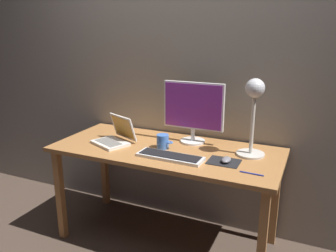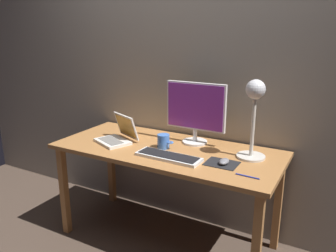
# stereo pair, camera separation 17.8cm
# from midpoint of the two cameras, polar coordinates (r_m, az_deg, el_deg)

# --- Properties ---
(ground_plane) EXTENTS (4.80, 4.80, 0.00)m
(ground_plane) POSITION_cam_midpoint_polar(r_m,az_deg,el_deg) (2.74, -2.27, -18.45)
(ground_plane) COLOR #47382D
(ground_plane) RESTS_ON ground
(back_wall) EXTENTS (4.80, 0.06, 2.60)m
(back_wall) POSITION_cam_midpoint_polar(r_m,az_deg,el_deg) (2.63, 1.35, 10.57)
(back_wall) COLOR gray
(back_wall) RESTS_ON ground
(desk) EXTENTS (1.60, 0.70, 0.74)m
(desk) POSITION_cam_midpoint_polar(r_m,az_deg,el_deg) (2.43, -2.45, -5.51)
(desk) COLOR #A8703D
(desk) RESTS_ON ground
(monitor) EXTENTS (0.45, 0.18, 0.45)m
(monitor) POSITION_cam_midpoint_polar(r_m,az_deg,el_deg) (2.45, 2.19, 2.79)
(monitor) COLOR silver
(monitor) RESTS_ON desk
(keyboard_main) EXTENTS (0.44, 0.15, 0.03)m
(keyboard_main) POSITION_cam_midpoint_polar(r_m,az_deg,el_deg) (2.21, -1.95, -5.17)
(keyboard_main) COLOR silver
(keyboard_main) RESTS_ON desk
(laptop) EXTENTS (0.33, 0.33, 0.20)m
(laptop) POSITION_cam_midpoint_polar(r_m,az_deg,el_deg) (2.53, -10.68, -1.57)
(laptop) COLOR silver
(laptop) RESTS_ON desk
(desk_lamp) EXTENTS (0.19, 0.19, 0.51)m
(desk_lamp) POSITION_cam_midpoint_polar(r_m,az_deg,el_deg) (2.22, 12.00, 3.52)
(desk_lamp) COLOR beige
(desk_lamp) RESTS_ON desk
(mousepad) EXTENTS (0.20, 0.16, 0.00)m
(mousepad) POSITION_cam_midpoint_polar(r_m,az_deg,el_deg) (2.17, 7.02, -6.01)
(mousepad) COLOR black
(mousepad) RESTS_ON desk
(mouse) EXTENTS (0.06, 0.10, 0.03)m
(mouse) POSITION_cam_midpoint_polar(r_m,az_deg,el_deg) (2.16, 7.42, -5.67)
(mouse) COLOR slate
(mouse) RESTS_ON mousepad
(coffee_mug) EXTENTS (0.12, 0.09, 0.10)m
(coffee_mug) POSITION_cam_midpoint_polar(r_m,az_deg,el_deg) (2.38, -3.01, -2.63)
(coffee_mug) COLOR #3F72CC
(coffee_mug) RESTS_ON desk
(pen) EXTENTS (0.14, 0.01, 0.01)m
(pen) POSITION_cam_midpoint_polar(r_m,az_deg,el_deg) (2.02, 11.40, -7.87)
(pen) COLOR #2633A5
(pen) RESTS_ON desk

